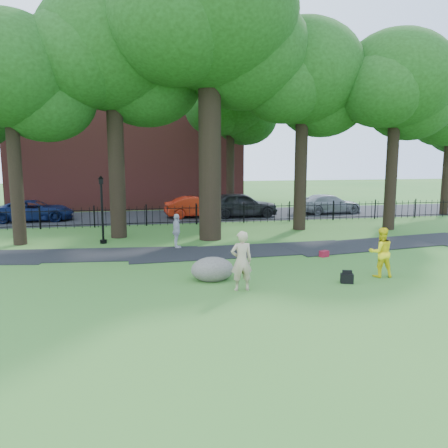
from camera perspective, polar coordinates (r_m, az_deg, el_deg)
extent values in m
plane|color=#326D26|center=(15.22, 2.71, -6.80)|extent=(120.00, 120.00, 0.00)
cube|color=black|center=(19.13, 2.73, -3.57)|extent=(36.07, 3.85, 0.03)
cube|color=black|center=(30.70, -4.67, 1.07)|extent=(80.00, 7.00, 0.02)
cube|color=black|center=(26.64, -3.65, 2.12)|extent=(44.00, 0.04, 0.04)
cube|color=black|center=(26.75, -3.64, 0.33)|extent=(44.00, 0.04, 0.04)
cube|color=maroon|center=(38.26, -12.35, 11.41)|extent=(18.00, 8.00, 12.00)
cylinder|color=black|center=(21.55, -1.88, 11.85)|extent=(1.10, 1.10, 10.50)
ellipsoid|color=#19390F|center=(22.55, -1.96, 26.07)|extent=(8.40, 8.40, 7.14)
ellipsoid|color=#19390F|center=(23.53, 2.49, 21.55)|extent=(6.72, 6.72, 5.71)
ellipsoid|color=#19390F|center=(21.28, -6.43, 24.56)|extent=(6.30, 6.30, 5.36)
cylinder|color=black|center=(22.36, -25.67, 7.30)|extent=(0.60, 0.60, 7.70)
ellipsoid|color=#19390F|center=(22.69, -26.38, 17.61)|extent=(6.00, 6.00, 5.10)
ellipsoid|color=#19390F|center=(22.98, -22.33, 14.95)|extent=(4.80, 4.80, 4.08)
cylinder|color=black|center=(22.73, -13.95, 9.67)|extent=(0.80, 0.80, 9.10)
ellipsoid|color=#19390F|center=(23.34, -14.41, 21.56)|extent=(7.20, 7.20, 6.12)
ellipsoid|color=#19390F|center=(23.96, -10.11, 18.17)|extent=(5.76, 5.76, 4.90)
ellipsoid|color=#19390F|center=(22.57, -18.30, 19.82)|extent=(5.40, 5.40, 4.59)
cylinder|color=black|center=(24.95, 10.03, 8.88)|extent=(0.70, 0.70, 8.40)
ellipsoid|color=#19390F|center=(25.36, 10.31, 18.96)|extent=(6.60, 6.60, 5.61)
ellipsoid|color=#19390F|center=(26.50, 12.65, 15.82)|extent=(5.28, 5.28, 4.49)
ellipsoid|color=#19390F|center=(24.18, 7.82, 17.80)|extent=(4.95, 4.95, 4.21)
cylinder|color=black|center=(26.33, 21.12, 8.04)|extent=(0.64, 0.64, 8.05)
ellipsoid|color=#19390F|center=(26.67, 21.64, 17.21)|extent=(6.20, 6.20, 5.27)
ellipsoid|color=#19390F|center=(27.91, 23.09, 14.33)|extent=(4.96, 4.96, 4.22)
ellipsoid|color=#19390F|center=(25.40, 19.90, 16.18)|extent=(4.65, 4.65, 3.95)
imported|color=tan|center=(13.41, 2.30, -4.83)|extent=(0.69, 0.46, 1.86)
imported|color=yellow|center=(15.87, 19.81, -3.49)|extent=(0.91, 0.75, 1.71)
imported|color=#B7B6BC|center=(19.69, -6.21, -0.93)|extent=(0.40, 0.93, 1.57)
ellipsoid|color=#5D594D|center=(14.64, -1.54, -5.73)|extent=(1.71, 1.50, 0.84)
cylinder|color=black|center=(21.41, -15.61, 1.27)|extent=(0.11, 0.11, 2.83)
cylinder|color=black|center=(21.61, -15.47, -2.22)|extent=(0.32, 0.32, 0.18)
cube|color=black|center=(21.27, -15.78, 5.41)|extent=(0.21, 0.21, 0.27)
cone|color=black|center=(21.27, -15.80, 5.89)|extent=(0.28, 0.28, 0.14)
cube|color=black|center=(14.90, 15.75, -6.85)|extent=(0.47, 0.38, 0.31)
cube|color=maroon|center=(18.50, 12.94, -3.82)|extent=(0.43, 0.35, 0.25)
imported|color=#A8200C|center=(29.84, -3.54, 2.25)|extent=(4.46, 1.84, 1.44)
imported|color=#0E1B47|center=(30.57, -23.52, 1.61)|extent=(4.90, 2.37, 1.35)
imported|color=black|center=(30.01, 2.21, 2.56)|extent=(5.08, 2.17, 1.71)
imported|color=gray|center=(32.82, 13.55, 2.56)|extent=(4.90, 2.31, 1.38)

